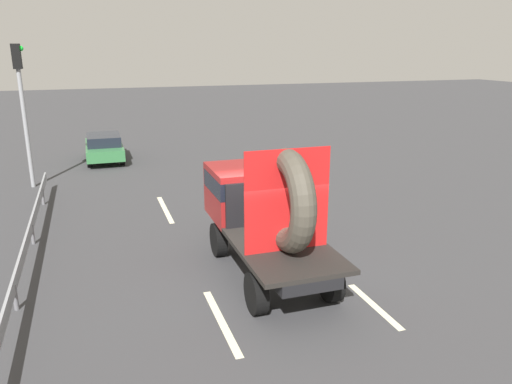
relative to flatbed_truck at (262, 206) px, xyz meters
name	(u,v)px	position (x,y,z in m)	size (l,w,h in m)	color
ground_plane	(272,274)	(0.09, -0.52, -1.61)	(120.00, 120.00, 0.00)	#38383A
flatbed_truck	(262,206)	(0.00, 0.00, 0.00)	(2.02, 5.01, 3.33)	black
distant_sedan	(104,147)	(-3.26, 13.86, -0.92)	(1.69, 3.93, 1.28)	black
traffic_light	(22,95)	(-6.14, 9.86, 1.96)	(0.42, 0.36, 5.44)	gray
guardrail	(24,252)	(-5.60, 1.51, -1.08)	(0.10, 15.32, 0.71)	gray
lane_dash_left_near	(221,321)	(-1.63, -2.23, -1.60)	(2.62, 0.16, 0.01)	beige
lane_dash_left_far	(165,209)	(-1.63, 5.35, -1.60)	(2.98, 0.16, 0.01)	beige
lane_dash_right_near	(374,306)	(1.63, -2.66, -1.60)	(2.03, 0.16, 0.01)	beige
lane_dash_right_far	(256,200)	(1.63, 5.32, -1.60)	(2.63, 0.16, 0.01)	beige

